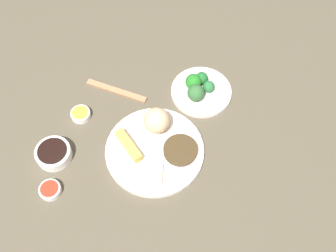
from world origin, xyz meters
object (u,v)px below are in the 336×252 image
object	(u,v)px
broccoli_plate	(201,92)
sauce_ramekin_hot_mustard	(81,114)
sauce_ramekin_sweet_and_sour	(50,190)
main_plate	(155,151)
chopsticks_pair	(116,91)
soy_sauce_bowl	(54,154)

from	to	relation	value
broccoli_plate	sauce_ramekin_hot_mustard	xyz separation A→B (m)	(-0.11, 0.38, 0.00)
sauce_ramekin_sweet_and_sour	broccoli_plate	bearing A→B (deg)	-49.41
main_plate	broccoli_plate	distance (m)	0.26
chopsticks_pair	broccoli_plate	bearing A→B (deg)	-88.47
broccoli_plate	sauce_ramekin_hot_mustard	bearing A→B (deg)	105.93
sauce_ramekin_sweet_and_sour	sauce_ramekin_hot_mustard	distance (m)	0.26
broccoli_plate	sauce_ramekin_hot_mustard	world-z (taller)	sauce_ramekin_hot_mustard
sauce_ramekin_sweet_and_sour	soy_sauce_bowl	bearing A→B (deg)	5.44
chopsticks_pair	sauce_ramekin_sweet_and_sour	bearing A→B (deg)	157.73
main_plate	sauce_ramekin_sweet_and_sour	xyz separation A→B (m)	(-0.14, 0.29, 0.00)
sauce_ramekin_hot_mustard	chopsticks_pair	distance (m)	0.14
broccoli_plate	soy_sauce_bowl	bearing A→B (deg)	120.16
main_plate	soy_sauce_bowl	world-z (taller)	soy_sauce_bowl
sauce_ramekin_hot_mustard	main_plate	bearing A→B (deg)	-115.62
sauce_ramekin_sweet_and_sour	chopsticks_pair	size ratio (longest dim) A/B	0.29
broccoli_plate	soy_sauce_bowl	world-z (taller)	soy_sauce_bowl
main_plate	broccoli_plate	bearing A→B (deg)	-31.61
soy_sauce_bowl	main_plate	bearing A→B (deg)	-84.44
soy_sauce_bowl	chopsticks_pair	size ratio (longest dim) A/B	0.50
main_plate	sauce_ramekin_hot_mustard	distance (m)	0.27
chopsticks_pair	main_plate	bearing A→B (deg)	-146.97
soy_sauce_bowl	chopsticks_pair	world-z (taller)	soy_sauce_bowl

